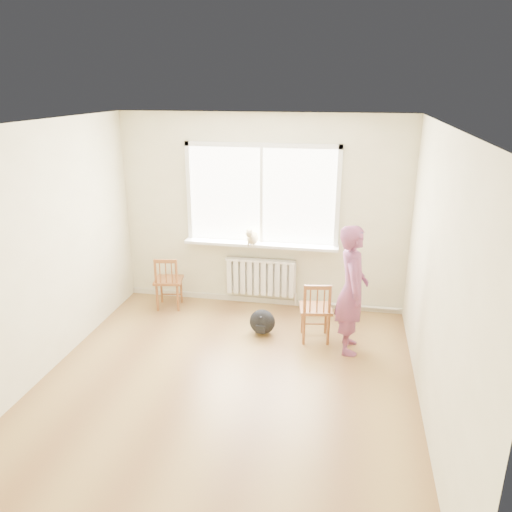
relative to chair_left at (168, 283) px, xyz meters
The scene contains 13 objects.
floor 2.25m from the chair_left, 55.04° to the right, with size 4.50×4.50×0.00m, color olive.
ceiling 3.20m from the chair_left, 55.04° to the right, with size 4.50×4.50×0.00m, color white.
back_wall 1.65m from the chair_left, 19.07° to the left, with size 4.00×0.01×2.70m, color beige.
window 1.84m from the chair_left, 18.05° to the left, with size 2.12×0.05×1.42m.
windowsill 1.42m from the chair_left, 14.51° to the left, with size 2.15×0.22×0.04m, color white.
radiator 1.31m from the chair_left, 15.29° to the left, with size 1.00×0.12×0.55m.
heating_pipe 2.56m from the chair_left, ahead, with size 0.04×0.04×1.40m, color silver.
baseboard 1.38m from the chair_left, 18.46° to the left, with size 4.00×0.03×0.08m, color beige.
chair_left is the anchor object (origin of this frame).
chair_right 2.20m from the chair_left, 15.03° to the right, with size 0.44×0.43×0.79m.
person 2.66m from the chair_left, 15.50° to the right, with size 0.57×0.37×1.55m, color #CB4351.
cat 1.36m from the chair_left, 11.77° to the left, with size 0.21×0.38×0.26m.
backpack 1.55m from the chair_left, 19.61° to the right, with size 0.33×0.25×0.33m, color black.
Camera 1 is at (1.19, -4.36, 3.04)m, focal length 35.00 mm.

